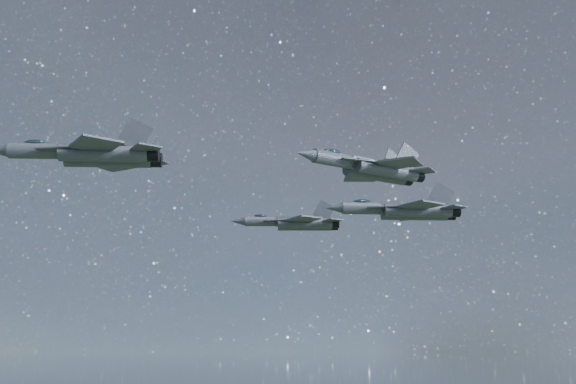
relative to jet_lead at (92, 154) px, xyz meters
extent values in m
cylinder|color=#373D45|center=(-4.64, 0.65, 0.25)|extent=(8.40, 2.86, 1.74)
ellipsoid|color=#19262D|center=(-5.96, 0.83, 1.08)|extent=(2.79, 1.52, 0.86)
cube|color=#373D45|center=(1.10, -0.15, 0.19)|extent=(9.28, 2.92, 1.45)
cylinder|color=#373D45|center=(1.38, -1.32, -0.31)|extent=(9.51, 3.01, 1.74)
cylinder|color=#373D45|center=(1.69, 0.89, -0.31)|extent=(9.51, 3.01, 1.74)
cylinder|color=black|center=(6.46, -2.03, -0.31)|extent=(1.66, 1.79, 1.60)
cylinder|color=black|center=(6.76, 0.18, -0.31)|extent=(1.66, 1.79, 1.60)
cube|color=#373D45|center=(-2.86, -1.12, 0.12)|extent=(5.88, 3.04, 0.13)
cube|color=#373D45|center=(-2.45, 1.86, 0.12)|extent=(5.85, 1.53, 0.13)
cube|color=#373D45|center=(0.79, -3.93, -0.08)|extent=(5.82, 6.10, 0.22)
cube|color=#373D45|center=(1.84, 3.57, -0.08)|extent=(6.32, 6.39, 0.22)
cube|color=#373D45|center=(5.81, -3.40, -0.08)|extent=(3.42, 3.54, 0.17)
cube|color=#373D45|center=(6.52, 1.68, -0.08)|extent=(3.73, 3.77, 0.17)
cube|color=#373D45|center=(4.54, -2.04, 1.81)|extent=(3.81, 1.02, 3.96)
cube|color=#373D45|center=(4.93, 0.72, 1.81)|extent=(3.88, 0.63, 3.96)
cylinder|color=#373D45|center=(23.57, 26.13, -1.65)|extent=(7.33, 2.75, 1.51)
cone|color=#373D45|center=(19.00, 26.95, -1.65)|extent=(2.53, 1.74, 1.36)
ellipsoid|color=#19262D|center=(22.43, 26.33, -0.93)|extent=(2.45, 1.41, 0.75)
cube|color=#373D45|center=(28.54, 25.24, -1.70)|extent=(8.08, 2.83, 1.26)
cylinder|color=#373D45|center=(28.75, 24.22, -2.14)|extent=(8.28, 2.92, 1.51)
cylinder|color=#373D45|center=(29.09, 26.13, -2.14)|extent=(8.28, 2.92, 1.51)
cylinder|color=black|center=(33.14, 23.44, -2.14)|extent=(1.49, 1.60, 1.40)
cylinder|color=black|center=(33.48, 25.35, -2.14)|extent=(1.49, 1.60, 1.40)
cube|color=#373D45|center=(25.06, 24.53, -1.77)|extent=(5.08, 2.81, 0.12)
cube|color=#373D45|center=(25.52, 27.11, -1.77)|extent=(5.06, 1.14, 0.12)
cube|color=#373D45|center=(28.15, 21.97, -1.95)|extent=(4.97, 5.24, 0.19)
cube|color=#373D45|center=(29.31, 28.45, -1.95)|extent=(5.53, 5.56, 0.19)
cube|color=#373D45|center=(32.53, 22.27, -1.95)|extent=(2.92, 3.04, 0.15)
cube|color=#373D45|center=(33.32, 26.65, -1.95)|extent=(3.27, 3.29, 0.15)
cube|color=#373D45|center=(31.47, 23.49, -0.30)|extent=(3.30, 1.01, 3.45)
cube|color=#373D45|center=(31.90, 25.87, -0.30)|extent=(3.38, 0.58, 3.45)
cylinder|color=#373D45|center=(24.76, -11.63, -2.75)|extent=(6.58, 3.69, 1.38)
cone|color=#373D45|center=(20.83, -13.19, -2.75)|extent=(2.43, 1.93, 1.24)
ellipsoid|color=#19262D|center=(23.78, -12.02, -2.09)|extent=(2.30, 1.64, 0.68)
cube|color=#373D45|center=(29.03, -9.93, -2.79)|extent=(7.22, 3.90, 1.15)
cylinder|color=#373D45|center=(29.69, -10.62, -3.19)|extent=(7.40, 4.02, 1.38)
cylinder|color=#373D45|center=(29.03, -8.98, -3.19)|extent=(7.40, 4.02, 1.38)
cylinder|color=black|center=(33.46, -9.12, -3.19)|extent=(1.54, 1.61, 1.27)
cylinder|color=black|center=(32.81, -7.48, -3.19)|extent=(1.54, 1.61, 1.27)
cube|color=#373D45|center=(26.68, -12.15, -2.86)|extent=(4.69, 1.80, 0.11)
cube|color=#373D45|center=(25.80, -9.93, -2.86)|extent=(4.39, 3.30, 0.11)
cube|color=#373D45|center=(30.30, -12.66, -3.02)|extent=(5.05, 4.95, 0.18)
cube|color=#373D45|center=(28.09, -7.08, -3.02)|extent=(3.98, 4.34, 0.18)
cube|color=#373D45|center=(33.56, -10.32, -3.02)|extent=(2.99, 2.96, 0.13)
cube|color=#373D45|center=(32.06, -6.55, -3.02)|extent=(2.33, 2.48, 0.13)
cube|color=#373D45|center=(32.15, -9.88, -1.51)|extent=(2.98, 1.03, 3.14)
cube|color=#373D45|center=(31.33, -7.83, -1.51)|extent=(2.81, 1.49, 3.14)
cylinder|color=#373D45|center=(35.13, 11.46, -2.25)|extent=(7.98, 2.68, 1.65)
cone|color=#373D45|center=(30.09, 12.14, -2.25)|extent=(2.72, 1.81, 1.48)
ellipsoid|color=#19262D|center=(33.87, 11.63, -1.46)|extent=(2.64, 1.44, 0.81)
cube|color=#373D45|center=(40.58, 10.73, -2.31)|extent=(8.81, 2.73, 1.38)
cylinder|color=#373D45|center=(40.86, 9.62, -2.78)|extent=(9.03, 2.82, 1.65)
cylinder|color=#373D45|center=(41.14, 11.72, -2.78)|extent=(9.03, 2.82, 1.65)
cylinder|color=black|center=(45.68, 8.97, -2.78)|extent=(1.57, 1.69, 1.52)
cylinder|color=black|center=(45.97, 11.07, -2.78)|extent=(1.57, 1.69, 1.52)
cube|color=#373D45|center=(36.82, 9.79, -2.38)|extent=(5.59, 2.86, 0.13)
cube|color=#373D45|center=(37.20, 12.62, -2.38)|extent=(5.56, 1.48, 0.13)
cube|color=#373D45|center=(40.31, 7.13, -2.57)|extent=(5.54, 5.80, 0.21)
cube|color=#373D45|center=(41.27, 14.27, -2.57)|extent=(6.00, 6.07, 0.21)
cube|color=#373D45|center=(45.08, 7.67, -2.57)|extent=(3.26, 3.37, 0.16)
cube|color=#373D45|center=(45.73, 12.49, -2.57)|extent=(3.54, 3.58, 0.16)
cube|color=#373D45|center=(43.87, 8.95, -0.77)|extent=(3.63, 0.95, 3.77)
cube|color=#373D45|center=(44.22, 11.57, -0.77)|extent=(3.69, 0.60, 3.77)
camera|label=1|loc=(8.04, -72.53, -20.86)|focal=42.00mm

